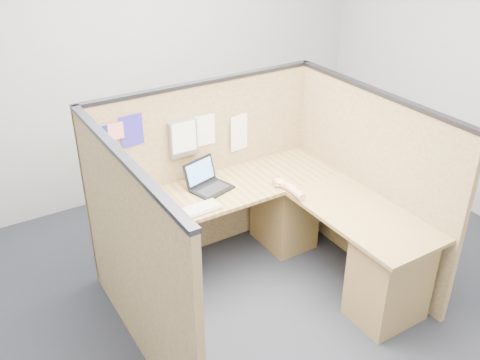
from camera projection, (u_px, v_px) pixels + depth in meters
floor at (271, 307)px, 4.11m from camera, size 5.00×5.00×0.00m
wall_back at (141, 59)px, 5.12m from camera, size 5.00×0.00×5.00m
cubicle_partitions at (241, 197)px, 4.06m from camera, size 2.06×1.83×1.53m
l_desk at (271, 240)px, 4.22m from camera, size 1.95×1.75×0.73m
laptop at (208, 181)px, 4.26m from camera, size 0.35×0.36×0.22m
keyboard at (192, 212)px, 3.93m from camera, size 0.45×0.17×0.03m
mouse at (280, 184)px, 4.29m from camera, size 0.11×0.09×0.04m
hand_forearm at (290, 188)px, 4.19m from camera, size 0.10×0.35×0.07m
blue_poster at (132, 131)px, 3.94m from camera, size 0.18×0.02×0.25m
american_flag at (108, 134)px, 3.84m from camera, size 0.20×0.01×0.34m
file_holder at (183, 138)px, 4.18m from camera, size 0.23×0.05×0.29m
paper_left at (203, 131)px, 4.28m from camera, size 0.20×0.02×0.26m
paper_right at (242, 131)px, 4.50m from camera, size 0.24×0.04×0.31m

